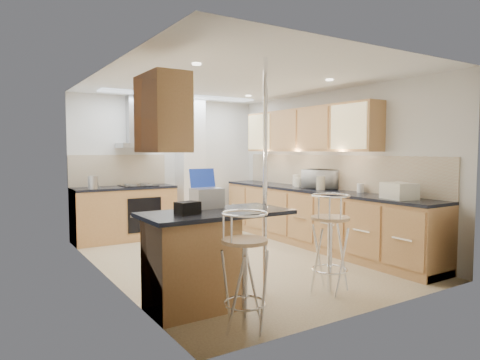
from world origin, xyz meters
TOP-DOWN VIEW (x-y plane):
  - ground at (0.00, 0.00)m, footprint 4.80×4.80m
  - room_shell at (0.32, 0.38)m, footprint 3.64×4.84m
  - right_counter at (1.50, 0.00)m, footprint 0.63×4.40m
  - back_counter at (-0.95, 2.10)m, footprint 1.70×0.63m
  - peninsula at (-1.12, -1.45)m, footprint 1.47×0.72m
  - microwave at (1.65, 0.02)m, footprint 0.56×0.66m
  - laptop at (-1.09, -1.20)m, footprint 0.30×0.23m
  - bag at (-1.44, -1.47)m, footprint 0.24×0.19m
  - bar_stool_near at (-1.20, -2.10)m, footprint 0.50×0.50m
  - bar_stool_end at (0.12, -1.75)m, footprint 0.62×0.62m
  - jar_a at (1.65, 0.66)m, footprint 0.13×0.13m
  - jar_b at (1.51, 0.45)m, footprint 0.11×0.11m
  - jar_c at (1.50, -0.12)m, footprint 0.15×0.15m
  - jar_d at (1.68, -0.77)m, footprint 0.11×0.11m
  - bread_bin at (1.45, -1.61)m, footprint 0.39×0.45m
  - kettle at (-1.51, 1.91)m, footprint 0.16×0.16m

SIDE VIEW (x-z plane):
  - ground at x=0.00m, z-range 0.00..0.00m
  - back_counter at x=-0.95m, z-range 0.00..0.92m
  - right_counter at x=1.50m, z-range 0.00..0.92m
  - peninsula at x=-1.12m, z-range 0.01..0.95m
  - bar_stool_near at x=-1.20m, z-range 0.00..1.03m
  - bar_stool_end at x=0.12m, z-range 0.00..1.08m
  - jar_d at x=1.68m, z-range 0.92..1.05m
  - jar_b at x=1.51m, z-range 0.92..1.07m
  - bag at x=-1.44m, z-range 0.94..1.06m
  - jar_a at x=1.65m, z-range 0.92..1.11m
  - bread_bin at x=1.45m, z-range 0.92..1.13m
  - jar_c at x=1.50m, z-range 0.92..1.13m
  - kettle at x=-1.51m, z-range 0.92..1.13m
  - laptop at x=-1.09m, z-range 0.94..1.15m
  - microwave at x=1.65m, z-range 0.92..1.23m
  - room_shell at x=0.32m, z-range 0.29..2.80m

